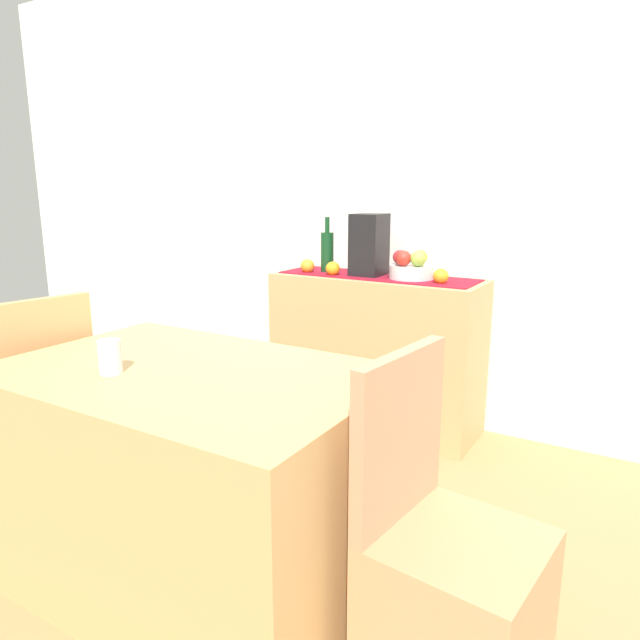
% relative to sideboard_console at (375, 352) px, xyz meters
% --- Properties ---
extents(ground_plane, '(6.40, 6.40, 0.02)m').
position_rel_sideboard_console_xyz_m(ground_plane, '(-0.05, -0.92, -0.43)').
color(ground_plane, '#A48153').
rests_on(ground_plane, ground).
extents(room_wall_rear, '(6.40, 0.06, 2.70)m').
position_rel_sideboard_console_xyz_m(room_wall_rear, '(-0.05, 0.26, 0.93)').
color(room_wall_rear, silver).
rests_on(room_wall_rear, ground).
extents(sideboard_console, '(1.13, 0.42, 0.84)m').
position_rel_sideboard_console_xyz_m(sideboard_console, '(0.00, 0.00, 0.00)').
color(sideboard_console, tan).
rests_on(sideboard_console, ground).
extents(table_runner, '(1.06, 0.32, 0.01)m').
position_rel_sideboard_console_xyz_m(table_runner, '(0.00, 0.00, 0.42)').
color(table_runner, maroon).
rests_on(table_runner, sideboard_console).
extents(fruit_bowl, '(0.23, 0.23, 0.07)m').
position_rel_sideboard_console_xyz_m(fruit_bowl, '(0.19, 0.00, 0.46)').
color(fruit_bowl, silver).
rests_on(fruit_bowl, table_runner).
extents(apple_center, '(0.07, 0.07, 0.07)m').
position_rel_sideboard_console_xyz_m(apple_center, '(0.13, -0.00, 0.53)').
color(apple_center, '#B0282E').
rests_on(apple_center, fruit_bowl).
extents(apple_right, '(0.08, 0.08, 0.08)m').
position_rel_sideboard_console_xyz_m(apple_right, '(0.24, -0.04, 0.54)').
color(apple_right, '#8BAF41').
rests_on(apple_right, fruit_bowl).
extents(apple_front, '(0.07, 0.07, 0.07)m').
position_rel_sideboard_console_xyz_m(apple_front, '(0.22, 0.04, 0.53)').
color(apple_front, gold).
rests_on(apple_front, fruit_bowl).
extents(apple_left, '(0.08, 0.08, 0.08)m').
position_rel_sideboard_console_xyz_m(apple_left, '(0.17, -0.06, 0.54)').
color(apple_left, red).
rests_on(apple_left, fruit_bowl).
extents(wine_bottle, '(0.07, 0.07, 0.31)m').
position_rel_sideboard_console_xyz_m(wine_bottle, '(-0.31, 0.00, 0.54)').
color(wine_bottle, '#123E1E').
rests_on(wine_bottle, sideboard_console).
extents(coffee_maker, '(0.16, 0.18, 0.33)m').
position_rel_sideboard_console_xyz_m(coffee_maker, '(-0.05, 0.00, 0.59)').
color(coffee_maker, black).
rests_on(coffee_maker, sideboard_console).
extents(orange_loose_near_bowl, '(0.08, 0.08, 0.08)m').
position_rel_sideboard_console_xyz_m(orange_loose_near_bowl, '(-0.39, -0.07, 0.46)').
color(orange_loose_near_bowl, orange).
rests_on(orange_loose_near_bowl, sideboard_console).
extents(orange_loose_mid, '(0.08, 0.08, 0.08)m').
position_rel_sideboard_console_xyz_m(orange_loose_mid, '(0.37, -0.06, 0.46)').
color(orange_loose_mid, orange).
rests_on(orange_loose_mid, sideboard_console).
extents(orange_loose_end, '(0.08, 0.08, 0.08)m').
position_rel_sideboard_console_xyz_m(orange_loose_end, '(-0.22, -0.09, 0.46)').
color(orange_loose_end, orange).
rests_on(orange_loose_end, sideboard_console).
extents(dining_table, '(1.23, 0.81, 0.74)m').
position_rel_sideboard_console_xyz_m(dining_table, '(0.05, -1.49, -0.05)').
color(dining_table, tan).
rests_on(dining_table, ground).
extents(coffee_cup, '(0.07, 0.07, 0.11)m').
position_rel_sideboard_console_xyz_m(coffee_cup, '(-0.12, -1.64, 0.37)').
color(coffee_cup, silver).
rests_on(coffee_cup, dining_table).
extents(chair_near_window, '(0.46, 0.46, 0.90)m').
position_rel_sideboard_console_xyz_m(chair_near_window, '(-0.83, -1.50, -0.15)').
color(chair_near_window, tan).
rests_on(chair_near_window, ground).
extents(chair_by_corner, '(0.44, 0.44, 0.90)m').
position_rel_sideboard_console_xyz_m(chair_by_corner, '(0.93, -1.49, -0.15)').
color(chair_by_corner, tan).
rests_on(chair_by_corner, ground).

